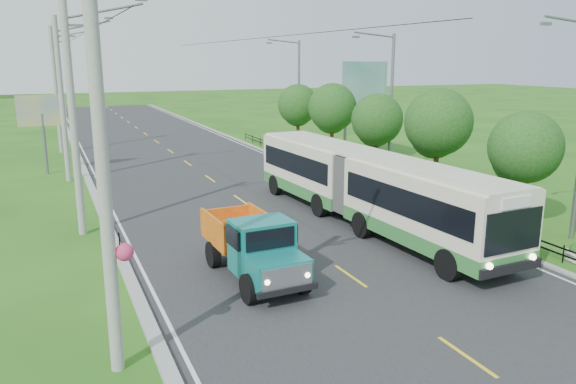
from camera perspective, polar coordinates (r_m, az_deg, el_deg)
ground at (r=20.13m, az=6.35°, el=-8.51°), size 240.00×240.00×0.00m
road at (r=38.08m, az=-8.74°, el=1.91°), size 14.00×120.00×0.02m
curb_left at (r=36.95m, az=-19.58°, el=1.03°), size 0.40×120.00×0.15m
curb_right at (r=40.44m, az=1.10°, el=2.79°), size 0.30×120.00×0.10m
edge_line_left at (r=37.00m, az=-18.73°, el=1.03°), size 0.12×120.00×0.00m
edge_line_right at (r=40.25m, az=0.45°, el=2.70°), size 0.12×120.00×0.00m
centre_dash at (r=20.12m, az=6.35°, el=-8.46°), size 0.12×2.20×0.00m
railing_right at (r=35.54m, az=6.38°, el=1.64°), size 0.04×40.00×0.60m
pole_nearest at (r=13.43m, az=-18.02°, el=1.83°), size 3.51×0.44×10.00m
pole_near at (r=25.28m, az=-20.94°, el=7.09°), size 3.51×0.32×10.00m
pole_mid at (r=37.23m, az=-21.95°, el=8.75°), size 3.51×0.32×10.00m
pole_far at (r=49.21m, az=-22.47°, el=9.60°), size 3.51×0.32×10.00m
tree_second at (r=26.86m, az=22.80°, el=3.86°), size 3.18×3.26×5.30m
tree_third at (r=31.20m, az=14.94°, el=6.50°), size 3.60×3.62×6.00m
tree_fourth at (r=36.11m, az=8.98°, el=7.02°), size 3.24×3.31×5.40m
tree_fifth at (r=41.24m, az=4.50°, el=8.29°), size 3.48×3.52×5.80m
tree_back at (r=46.62m, az=1.00°, el=8.66°), size 3.30×3.36×5.50m
streetlight_mid at (r=36.30m, az=10.24°, el=9.10°), size 3.02×0.20×9.07m
streetlight_far at (r=48.55m, az=0.94°, el=10.33°), size 3.02×0.20×9.07m
planter_front at (r=24.01m, az=27.10°, el=-5.57°), size 0.64×0.64×0.67m
planter_near at (r=29.44m, az=15.15°, el=-1.24°), size 0.64×0.64×0.67m
planter_mid at (r=35.84m, az=7.21°, el=1.69°), size 0.64×0.64×0.67m
planter_far at (r=42.79m, az=1.75°, el=3.69°), size 0.64×0.64×0.67m
billboard_left at (r=40.30m, az=-23.72°, el=7.12°), size 3.00×0.20×5.20m
billboard_right at (r=42.22m, az=7.60°, el=10.36°), size 0.24×6.00×7.30m
bus at (r=25.80m, az=7.97°, el=0.90°), size 3.57×17.02×3.26m
dump_truck at (r=19.46m, az=-3.55°, el=-5.15°), size 2.34×5.55×2.30m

